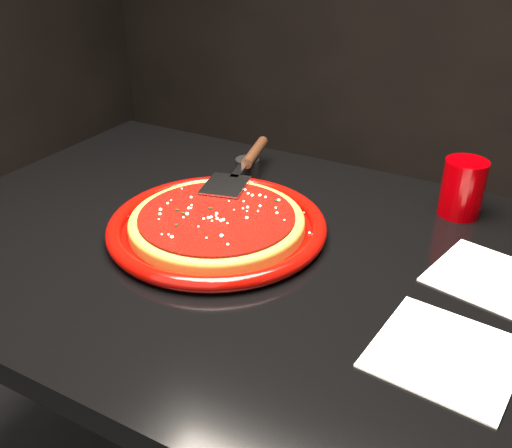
{
  "coord_description": "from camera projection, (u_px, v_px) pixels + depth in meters",
  "views": [
    {
      "loc": [
        0.4,
        -0.71,
        1.24
      ],
      "look_at": [
        -0.01,
        0.03,
        0.77
      ],
      "focal_mm": 40.0,
      "sensor_mm": 36.0,
      "label": 1
    }
  ],
  "objects": [
    {
      "name": "table",
      "position": [
        254.0,
        406.0,
        1.14
      ],
      "size": [
        1.2,
        0.8,
        0.75
      ],
      "primitive_type": "cube",
      "color": "black",
      "rests_on": "floor"
    },
    {
      "name": "plate",
      "position": [
        217.0,
        226.0,
        0.98
      ],
      "size": [
        0.42,
        0.42,
        0.03
      ],
      "primitive_type": "cylinder",
      "rotation": [
        0.0,
        0.0,
        -0.12
      ],
      "color": "#6C0502",
      "rests_on": "table"
    },
    {
      "name": "pizza_crust",
      "position": [
        217.0,
        224.0,
        0.98
      ],
      "size": [
        0.34,
        0.34,
        0.02
      ],
      "primitive_type": "cylinder",
      "rotation": [
        0.0,
        0.0,
        -0.12
      ],
      "color": "brown",
      "rests_on": "plate"
    },
    {
      "name": "pizza_crust_rim",
      "position": [
        217.0,
        220.0,
        0.98
      ],
      "size": [
        0.34,
        0.34,
        0.02
      ],
      "primitive_type": "torus",
      "rotation": [
        0.0,
        0.0,
        -0.12
      ],
      "color": "brown",
      "rests_on": "plate"
    },
    {
      "name": "pizza_sauce",
      "position": [
        217.0,
        217.0,
        0.97
      ],
      "size": [
        0.3,
        0.3,
        0.01
      ],
      "primitive_type": "cylinder",
      "rotation": [
        0.0,
        0.0,
        -0.12
      ],
      "color": "#610A06",
      "rests_on": "plate"
    },
    {
      "name": "parmesan_dusting",
      "position": [
        217.0,
        213.0,
        0.97
      ],
      "size": [
        0.26,
        0.26,
        0.01
      ],
      "primitive_type": null,
      "color": "#F6EAC2",
      "rests_on": "plate"
    },
    {
      "name": "basil_flecks",
      "position": [
        217.0,
        214.0,
        0.97
      ],
      "size": [
        0.24,
        0.24,
        0.0
      ],
      "primitive_type": null,
      "color": "black",
      "rests_on": "plate"
    },
    {
      "name": "pizza_server",
      "position": [
        243.0,
        165.0,
        1.13
      ],
      "size": [
        0.17,
        0.34,
        0.02
      ],
      "primitive_type": null,
      "rotation": [
        0.0,
        0.0,
        0.24
      ],
      "color": "silver",
      "rests_on": "plate"
    },
    {
      "name": "cup",
      "position": [
        463.0,
        188.0,
        1.02
      ],
      "size": [
        0.08,
        0.08,
        0.11
      ],
      "primitive_type": "cylinder",
      "rotation": [
        0.0,
        0.0,
        0.05
      ],
      "color": "#8B0002",
      "rests_on": "table"
    },
    {
      "name": "napkin_a",
      "position": [
        445.0,
        354.0,
        0.72
      ],
      "size": [
        0.19,
        0.19,
        0.0
      ],
      "primitive_type": "cube",
      "rotation": [
        0.0,
        0.0,
        -0.1
      ],
      "color": "white",
      "rests_on": "table"
    },
    {
      "name": "napkin_b",
      "position": [
        485.0,
        276.0,
        0.87
      ],
      "size": [
        0.18,
        0.19,
        0.0
      ],
      "primitive_type": "cube",
      "rotation": [
        0.0,
        0.0,
        -0.22
      ],
      "color": "white",
      "rests_on": "table"
    },
    {
      "name": "ramekin",
      "position": [
        247.0,
        168.0,
        1.19
      ],
      "size": [
        0.06,
        0.06,
        0.04
      ],
      "primitive_type": "cylinder",
      "rotation": [
        0.0,
        0.0,
        -0.18
      ],
      "color": "black",
      "rests_on": "table"
    }
  ]
}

